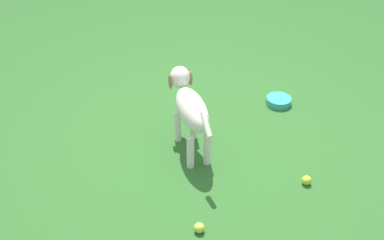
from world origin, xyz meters
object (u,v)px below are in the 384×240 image
at_px(dog, 190,107).
at_px(tennis_ball_1, 199,228).
at_px(tennis_ball_0, 307,180).
at_px(water_bowl, 279,101).

xyz_separation_m(dog, tennis_ball_1, (-0.70, 0.47, -0.34)).
xyz_separation_m(dog, tennis_ball_0, (-0.82, -0.39, -0.34)).
relative_size(dog, tennis_ball_1, 12.11).
bearing_deg(dog, water_bowl, -69.17).
distance_m(tennis_ball_0, water_bowl, 1.02).
height_order(tennis_ball_0, water_bowl, tennis_ball_0).
distance_m(tennis_ball_1, water_bowl, 1.62).
relative_size(tennis_ball_0, water_bowl, 0.30).
bearing_deg(tennis_ball_1, water_bowl, -64.35).
bearing_deg(water_bowl, tennis_ball_1, 115.65).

